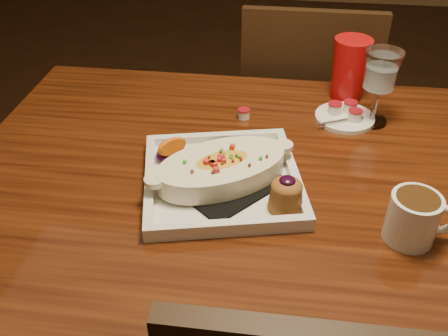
# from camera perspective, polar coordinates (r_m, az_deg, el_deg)

# --- Properties ---
(table) EXTENTS (1.50, 0.90, 0.75)m
(table) POSITION_cam_1_polar(r_m,az_deg,el_deg) (1.12, 9.40, -4.94)
(table) COLOR #63290E
(table) RESTS_ON floor
(chair_far) EXTENTS (0.42, 0.42, 0.93)m
(chair_far) POSITION_cam_1_polar(r_m,az_deg,el_deg) (1.72, 8.90, 5.25)
(chair_far) COLOR black
(chair_far) RESTS_ON floor
(plate) EXTENTS (0.37, 0.37, 0.08)m
(plate) POSITION_cam_1_polar(r_m,az_deg,el_deg) (1.00, 0.15, -0.63)
(plate) COLOR white
(plate) RESTS_ON table
(coffee_mug) EXTENTS (0.12, 0.09, 0.09)m
(coffee_mug) POSITION_cam_1_polar(r_m,az_deg,el_deg) (0.94, 20.97, -5.22)
(coffee_mug) COLOR white
(coffee_mug) RESTS_ON table
(goblet) EXTENTS (0.09, 0.09, 0.18)m
(goblet) POSITION_cam_1_polar(r_m,az_deg,el_deg) (1.22, 17.48, 10.17)
(goblet) COLOR silver
(goblet) RESTS_ON table
(saucer) EXTENTS (0.15, 0.15, 0.10)m
(saucer) POSITION_cam_1_polar(r_m,az_deg,el_deg) (1.27, 13.63, 5.85)
(saucer) COLOR white
(saucer) RESTS_ON table
(creamer_loose) EXTENTS (0.03, 0.03, 0.02)m
(creamer_loose) POSITION_cam_1_polar(r_m,az_deg,el_deg) (1.24, 2.29, 6.25)
(creamer_loose) COLOR white
(creamer_loose) RESTS_ON table
(red_tumbler) EXTENTS (0.10, 0.10, 0.16)m
(red_tumbler) POSITION_cam_1_polar(r_m,az_deg,el_deg) (1.34, 14.16, 10.90)
(red_tumbler) COLOR red
(red_tumbler) RESTS_ON table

